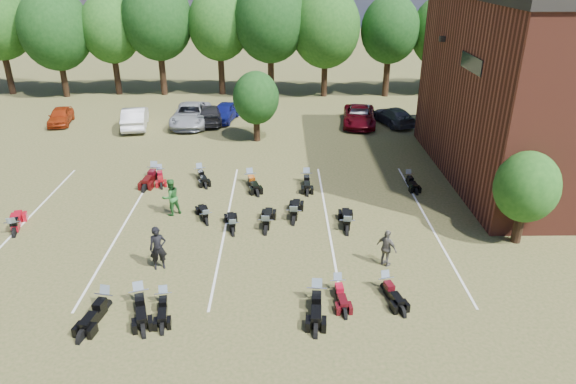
{
  "coord_description": "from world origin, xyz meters",
  "views": [
    {
      "loc": [
        -0.27,
        -19.39,
        11.92
      ],
      "look_at": [
        0.06,
        4.0,
        1.2
      ],
      "focal_mm": 32.0,
      "sensor_mm": 36.0,
      "label": 1
    }
  ],
  "objects_px": {
    "car_0": "(60,116)",
    "person_green": "(171,197)",
    "motorcycle_7": "(15,235)",
    "person_black": "(158,248)",
    "motorcycle_14": "(155,178)",
    "motorcycle_3": "(141,305)",
    "person_grey": "(387,248)",
    "car_4": "(224,112)"
  },
  "relations": [
    {
      "from": "car_0",
      "to": "motorcycle_7",
      "type": "xyz_separation_m",
      "value": [
        4.64,
        -17.77,
        -0.65
      ]
    },
    {
      "from": "person_black",
      "to": "motorcycle_3",
      "type": "bearing_deg",
      "value": -109.82
    },
    {
      "from": "car_4",
      "to": "motorcycle_7",
      "type": "bearing_deg",
      "value": -101.51
    },
    {
      "from": "person_black",
      "to": "motorcycle_14",
      "type": "relative_size",
      "value": 0.76
    },
    {
      "from": "motorcycle_3",
      "to": "motorcycle_14",
      "type": "xyz_separation_m",
      "value": [
        -2.18,
        12.24,
        0.0
      ]
    },
    {
      "from": "person_green",
      "to": "motorcycle_14",
      "type": "height_order",
      "value": "person_green"
    },
    {
      "from": "car_4",
      "to": "motorcycle_3",
      "type": "distance_m",
      "value": 23.98
    },
    {
      "from": "person_black",
      "to": "motorcycle_14",
      "type": "distance_m",
      "value": 10.06
    },
    {
      "from": "person_green",
      "to": "motorcycle_14",
      "type": "relative_size",
      "value": 0.76
    },
    {
      "from": "car_4",
      "to": "person_green",
      "type": "xyz_separation_m",
      "value": [
        -1.04,
        -16.46,
        0.26
      ]
    },
    {
      "from": "person_green",
      "to": "person_grey",
      "type": "relative_size",
      "value": 1.16
    },
    {
      "from": "motorcycle_14",
      "to": "motorcycle_3",
      "type": "bearing_deg",
      "value": -74.92
    },
    {
      "from": "car_4",
      "to": "motorcycle_7",
      "type": "height_order",
      "value": "car_4"
    },
    {
      "from": "car_0",
      "to": "motorcycle_3",
      "type": "distance_m",
      "value": 26.13
    },
    {
      "from": "car_0",
      "to": "motorcycle_3",
      "type": "bearing_deg",
      "value": -72.56
    },
    {
      "from": "person_green",
      "to": "car_0",
      "type": "bearing_deg",
      "value": -90.71
    },
    {
      "from": "car_4",
      "to": "person_grey",
      "type": "relative_size",
      "value": 2.49
    },
    {
      "from": "car_0",
      "to": "motorcycle_7",
      "type": "height_order",
      "value": "car_0"
    },
    {
      "from": "car_0",
      "to": "person_grey",
      "type": "bearing_deg",
      "value": -53.32
    },
    {
      "from": "person_black",
      "to": "car_0",
      "type": "bearing_deg",
      "value": 105.3
    },
    {
      "from": "motorcycle_3",
      "to": "car_0",
      "type": "bearing_deg",
      "value": 99.75
    },
    {
      "from": "car_4",
      "to": "motorcycle_14",
      "type": "relative_size",
      "value": 1.64
    },
    {
      "from": "car_4",
      "to": "motorcycle_7",
      "type": "distance_m",
      "value": 20.18
    },
    {
      "from": "motorcycle_3",
      "to": "motorcycle_14",
      "type": "height_order",
      "value": "motorcycle_14"
    },
    {
      "from": "motorcycle_14",
      "to": "person_grey",
      "type": "bearing_deg",
      "value": -33.97
    },
    {
      "from": "person_green",
      "to": "motorcycle_7",
      "type": "bearing_deg",
      "value": -21.27
    },
    {
      "from": "person_grey",
      "to": "motorcycle_14",
      "type": "relative_size",
      "value": 0.66
    },
    {
      "from": "motorcycle_7",
      "to": "motorcycle_14",
      "type": "relative_size",
      "value": 0.95
    },
    {
      "from": "person_green",
      "to": "motorcycle_7",
      "type": "height_order",
      "value": "person_green"
    },
    {
      "from": "car_4",
      "to": "person_black",
      "type": "height_order",
      "value": "person_black"
    },
    {
      "from": "car_4",
      "to": "person_grey",
      "type": "distance_m",
      "value": 23.14
    },
    {
      "from": "car_0",
      "to": "motorcycle_3",
      "type": "relative_size",
      "value": 1.61
    },
    {
      "from": "person_black",
      "to": "person_grey",
      "type": "height_order",
      "value": "person_black"
    },
    {
      "from": "car_0",
      "to": "person_green",
      "type": "relative_size",
      "value": 1.97
    },
    {
      "from": "car_0",
      "to": "person_black",
      "type": "xyz_separation_m",
      "value": [
        12.12,
        -20.73,
        0.31
      ]
    },
    {
      "from": "car_4",
      "to": "motorcycle_3",
      "type": "height_order",
      "value": "car_4"
    },
    {
      "from": "motorcycle_7",
      "to": "motorcycle_14",
      "type": "height_order",
      "value": "motorcycle_14"
    },
    {
      "from": "car_0",
      "to": "motorcycle_7",
      "type": "distance_m",
      "value": 18.38
    },
    {
      "from": "car_0",
      "to": "motorcycle_7",
      "type": "bearing_deg",
      "value": -85.06
    },
    {
      "from": "car_0",
      "to": "car_4",
      "type": "height_order",
      "value": "car_4"
    },
    {
      "from": "person_green",
      "to": "person_grey",
      "type": "height_order",
      "value": "person_green"
    },
    {
      "from": "car_4",
      "to": "person_green",
      "type": "height_order",
      "value": "person_green"
    }
  ]
}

